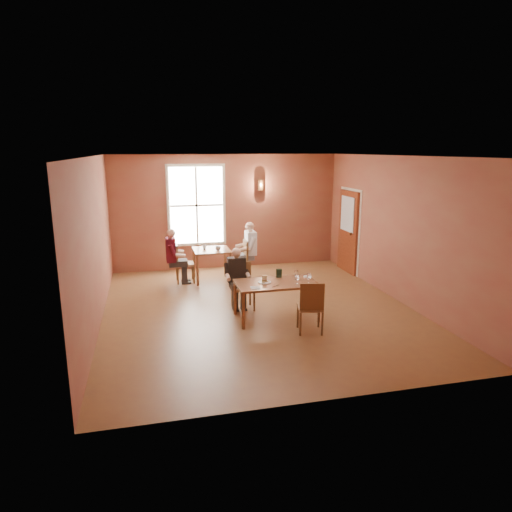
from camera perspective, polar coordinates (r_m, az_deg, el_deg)
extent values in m
cube|color=brown|center=(9.19, 0.30, -6.67)|extent=(6.00, 7.00, 0.01)
cube|color=brown|center=(12.18, -3.68, 5.53)|extent=(6.00, 0.04, 3.00)
cube|color=brown|center=(5.55, 9.05, -3.99)|extent=(6.00, 0.04, 3.00)
cube|color=brown|center=(8.59, -19.51, 1.54)|extent=(0.04, 7.00, 3.00)
cube|color=brown|center=(9.94, 17.37, 3.20)|extent=(0.04, 7.00, 3.00)
cube|color=white|center=(8.64, 0.32, 12.39)|extent=(6.00, 7.00, 0.04)
cube|color=white|center=(11.99, -7.44, 6.29)|extent=(1.36, 0.10, 1.96)
cube|color=maroon|center=(11.99, 11.38, 3.00)|extent=(0.12, 1.04, 2.10)
cylinder|color=brown|center=(12.19, 0.58, 8.87)|extent=(0.16, 0.16, 0.28)
cylinder|color=white|center=(8.49, 1.07, -3.24)|extent=(0.31, 0.31, 0.03)
cube|color=#DCAE6A|center=(8.52, 1.06, -2.91)|extent=(0.10, 0.10, 0.11)
cube|color=#1F3725|center=(8.80, 2.90, -2.18)|extent=(0.11, 0.06, 0.17)
cube|color=silver|center=(8.28, 2.47, -3.78)|extent=(0.16, 0.11, 0.00)
cube|color=silver|center=(8.17, -0.06, -4.00)|extent=(0.19, 0.19, 0.01)
cylinder|color=silver|center=(8.93, 6.46, -2.55)|extent=(0.17, 0.17, 0.01)
cube|color=black|center=(8.38, 6.58, -3.61)|extent=(0.12, 0.04, 0.01)
imported|color=silver|center=(10.91, -4.77, 0.97)|extent=(0.13, 0.13, 0.10)
imported|color=white|center=(11.12, -6.48, 1.15)|extent=(0.12, 0.12, 0.09)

